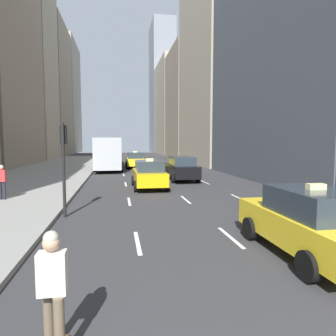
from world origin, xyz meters
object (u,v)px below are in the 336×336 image
at_px(sedan_black_near, 181,168).
at_px(skateboarder, 53,289).
at_px(taxi_third, 135,160).
at_px(city_bus, 109,152).
at_px(taxi_lead, 309,222).
at_px(traffic_light_pole, 64,154).
at_px(taxi_second, 149,174).
at_px(pedestrian_far_walking, 2,180).

relative_size(sedan_black_near, skateboarder, 2.75).
height_order(taxi_third, city_bus, city_bus).
xyz_separation_m(taxi_lead, traffic_light_pole, (-6.75, 5.22, 1.53)).
height_order(taxi_second, traffic_light_pole, traffic_light_pole).
distance_m(taxi_lead, traffic_light_pole, 8.67).
relative_size(sedan_black_near, city_bus, 0.41).
bearing_deg(taxi_second, taxi_third, 90.00).
relative_size(taxi_lead, traffic_light_pole, 1.22).
height_order(taxi_third, skateboarder, taxi_third).
distance_m(taxi_lead, pedestrian_far_walking, 13.22).
xyz_separation_m(sedan_black_near, skateboarder, (-5.60, -17.88, 0.05)).
bearing_deg(taxi_lead, taxi_second, 103.44).
bearing_deg(taxi_second, taxi_lead, -76.56).
bearing_deg(taxi_second, pedestrian_far_walking, -156.20).
bearing_deg(sedan_black_near, traffic_light_pole, -124.18).
height_order(taxi_lead, skateboarder, taxi_lead).
bearing_deg(traffic_light_pole, pedestrian_far_walking, 136.10).
xyz_separation_m(taxi_lead, sedan_black_near, (0.00, 15.16, 0.04)).
relative_size(taxi_second, skateboarder, 2.52).
relative_size(taxi_third, skateboarder, 2.52).
distance_m(taxi_second, sedan_black_near, 4.44).
relative_size(taxi_second, traffic_light_pole, 1.22).
bearing_deg(taxi_lead, city_bus, 102.24).
bearing_deg(taxi_lead, pedestrian_far_walking, 140.10).
distance_m(taxi_second, traffic_light_pole, 7.76).
xyz_separation_m(sedan_black_near, pedestrian_far_walking, (-10.14, -6.68, 0.15)).
xyz_separation_m(city_bus, traffic_light_pole, (-1.14, -20.66, 0.62)).
relative_size(taxi_second, city_bus, 0.38).
bearing_deg(skateboarder, sedan_black_near, 72.62).
relative_size(taxi_third, city_bus, 0.38).
relative_size(city_bus, pedestrian_far_walking, 7.04).
bearing_deg(sedan_black_near, taxi_third, 103.85).
xyz_separation_m(taxi_second, sedan_black_near, (2.80, 3.44, 0.04)).
xyz_separation_m(taxi_third, pedestrian_far_walking, (-7.34, -18.03, 0.19)).
height_order(taxi_second, taxi_third, same).
bearing_deg(sedan_black_near, skateboarder, -107.38).
bearing_deg(taxi_second, city_bus, 101.23).
bearing_deg(city_bus, taxi_lead, -77.76).
relative_size(taxi_lead, skateboarder, 2.52).
distance_m(sedan_black_near, traffic_light_pole, 12.11).
distance_m(taxi_third, sedan_black_near, 11.69).
bearing_deg(taxi_third, traffic_light_pole, -100.51).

